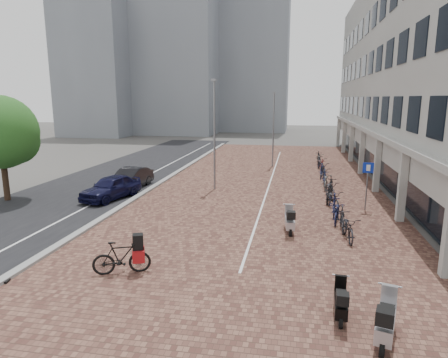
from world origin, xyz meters
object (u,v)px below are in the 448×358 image
scooter_back (386,319)px  scooter_mid (341,300)px  parking_sign (367,179)px  scooter_front (290,220)px  hero_bike (122,257)px  car_dark (130,178)px  car_navy (111,187)px

scooter_back → scooter_mid: bearing=151.8°
scooter_back → parking_sign: bearing=99.0°
scooter_front → scooter_back: 7.88m
hero_bike → parking_sign: size_ratio=0.77×
car_dark → parking_sign: 14.27m
car_navy → scooter_mid: size_ratio=2.77×
scooter_back → car_dark: bearing=147.7°
car_dark → hero_bike: (4.87, -11.77, -0.06)m
scooter_mid → scooter_back: 1.30m
car_navy → scooter_mid: car_navy is taller
scooter_back → parking_sign: size_ratio=0.70×
scooter_mid → parking_sign: 10.95m
scooter_mid → scooter_back: scooter_back is taller
car_dark → scooter_front: 12.17m
car_navy → hero_bike: car_navy is taller
hero_bike → car_navy: bearing=5.9°
car_navy → scooter_back: car_navy is taller
car_navy → car_dark: 2.66m
car_dark → hero_bike: hero_bike is taller
scooter_front → car_dark: bearing=142.1°
car_dark → parking_sign: bearing=-4.8°
car_dark → parking_sign: parking_sign is taller
hero_bike → scooter_mid: size_ratio=1.35×
scooter_back → parking_sign: 11.67m
car_navy → scooter_front: bearing=-5.8°
car_navy → hero_bike: (4.87, -9.11, -0.09)m
car_dark → hero_bike: 12.74m
parking_sign → scooter_front: bearing=-127.5°
hero_bike → car_dark: bearing=0.2°
hero_bike → scooter_front: bearing=-68.2°
scooter_mid → scooter_front: bearing=106.2°
scooter_front → scooter_mid: scooter_front is taller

